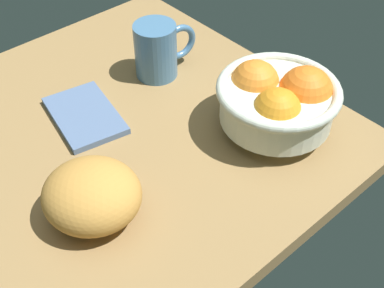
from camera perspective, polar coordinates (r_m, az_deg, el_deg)
name	(u,v)px	position (r cm, az deg, el deg)	size (l,w,h in cm)	color
ground_plane	(126,133)	(85.05, -7.36, 1.27)	(66.27, 62.06, 3.00)	olive
fruit_bowl	(278,100)	(80.20, 9.61, 4.85)	(19.23, 19.23, 11.07)	silver
bread_loaf	(92,195)	(68.77, -11.10, -5.63)	(13.33, 12.50, 8.23)	#C3893D
napkin_folded	(85,115)	(86.29, -11.87, 3.13)	(14.77, 9.61, 1.09)	slate
mug	(158,50)	(92.14, -3.83, 10.44)	(7.55, 12.15, 9.99)	teal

